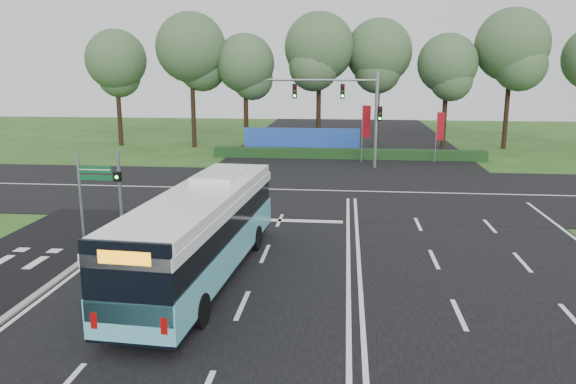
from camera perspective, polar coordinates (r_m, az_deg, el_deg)
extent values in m
plane|color=#26511B|center=(22.30, 6.14, -6.63)|extent=(120.00, 120.00, 0.00)
cube|color=black|center=(22.30, 6.14, -6.58)|extent=(20.00, 120.00, 0.04)
cube|color=black|center=(33.87, 6.10, 0.07)|extent=(120.00, 14.00, 0.05)
cube|color=black|center=(23.03, -27.00, -7.27)|extent=(5.00, 18.00, 0.06)
cube|color=gray|center=(21.84, -21.65, -7.74)|extent=(0.25, 18.00, 0.12)
cube|color=#58BACC|center=(20.00, -8.64, -5.80)|extent=(3.24, 11.95, 1.08)
cube|color=black|center=(20.16, -8.60, -7.13)|extent=(3.22, 11.89, 0.30)
cube|color=black|center=(19.71, -8.74, -3.08)|extent=(3.13, 11.76, 0.93)
cube|color=white|center=(19.56, -8.79, -1.42)|extent=(3.24, 11.95, 0.34)
cube|color=white|center=(19.48, -8.83, -0.43)|extent=(3.16, 11.47, 0.34)
cube|color=white|center=(21.72, -6.81, 1.76)|extent=(1.77, 3.05, 0.25)
cube|color=black|center=(14.56, -16.05, -8.94)|extent=(2.39, 0.28, 2.16)
cube|color=orange|center=(14.29, -16.28, -6.42)|extent=(1.38, 0.15, 0.34)
cylinder|color=black|center=(23.54, -8.72, -4.36)|extent=(0.34, 1.04, 1.02)
cylinder|color=black|center=(22.93, -3.24, -4.69)|extent=(0.34, 1.04, 1.02)
cylinder|color=black|center=(17.37, -16.19, -10.97)|extent=(0.34, 1.04, 1.02)
cylinder|color=black|center=(16.54, -8.84, -11.83)|extent=(0.34, 1.04, 1.02)
cylinder|color=gray|center=(26.19, -16.69, 0.08)|extent=(0.15, 0.15, 3.77)
cube|color=black|center=(25.89, -16.93, 1.50)|extent=(0.35, 0.29, 0.43)
sphere|color=#19F233|center=(25.80, -17.02, 1.46)|extent=(0.15, 0.15, 0.15)
cylinder|color=gray|center=(25.00, -20.31, -0.64)|extent=(0.12, 0.12, 3.86)
cube|color=#0D4D26|center=(24.44, -19.02, 2.17)|extent=(1.45, 0.09, 0.29)
cube|color=#0D4D26|center=(24.50, -18.97, 1.39)|extent=(1.45, 0.09, 0.21)
cube|color=white|center=(24.41, -19.06, 2.15)|extent=(1.35, 0.03, 0.04)
cylinder|color=gray|center=(43.90, 7.53, 5.88)|extent=(0.07, 0.07, 4.56)
cube|color=maroon|center=(43.70, 7.99, 7.10)|extent=(0.59, 0.24, 2.43)
cylinder|color=gray|center=(45.14, 14.81, 5.41)|extent=(0.06, 0.06, 4.03)
cube|color=maroon|center=(45.06, 15.25, 6.46)|extent=(0.54, 0.12, 2.15)
cylinder|color=gray|center=(41.81, 8.96, 7.18)|extent=(0.24, 0.24, 7.00)
cylinder|color=gray|center=(41.62, 3.48, 11.29)|extent=(8.00, 0.16, 0.16)
cube|color=black|center=(41.61, 5.56, 10.15)|extent=(0.32, 0.28, 1.05)
cube|color=black|center=(41.78, 0.68, 10.22)|extent=(0.32, 0.28, 1.05)
cube|color=black|center=(41.78, 9.32, 7.85)|extent=(0.32, 0.28, 1.05)
cube|color=#123316|center=(46.10, 6.09, 3.87)|extent=(22.00, 1.20, 0.80)
cube|color=#2048AE|center=(48.62, 1.37, 5.22)|extent=(10.00, 0.30, 2.20)
cylinder|color=black|center=(55.89, -16.81, 8.43)|extent=(0.44, 0.44, 7.60)
sphere|color=#375632|center=(55.79, -17.08, 12.73)|extent=(5.60, 5.60, 5.60)
cylinder|color=black|center=(53.10, -9.63, 9.14)|extent=(0.44, 0.44, 8.60)
sphere|color=#375632|center=(53.04, -9.82, 14.27)|extent=(6.34, 6.34, 6.34)
cylinder|color=black|center=(52.58, -4.30, 8.52)|extent=(0.44, 0.44, 7.28)
sphere|color=#375632|center=(52.46, -4.37, 12.91)|extent=(5.37, 5.37, 5.37)
cylinder|color=black|center=(52.88, 3.13, 9.30)|extent=(0.44, 0.44, 8.65)
sphere|color=#375632|center=(52.83, 3.19, 14.49)|extent=(6.37, 6.37, 6.37)
cylinder|color=black|center=(53.89, 9.05, 9.03)|extent=(0.44, 0.44, 8.27)
sphere|color=#375632|center=(53.82, 9.22, 13.88)|extent=(6.09, 6.09, 6.09)
cylinder|color=black|center=(53.46, 15.64, 8.15)|extent=(0.44, 0.44, 7.26)
sphere|color=#375632|center=(53.34, 15.90, 12.45)|extent=(5.35, 5.35, 5.35)
cylinder|color=black|center=(54.97, 21.39, 8.66)|extent=(0.44, 0.44, 8.78)
sphere|color=#375632|center=(54.93, 21.80, 13.71)|extent=(6.47, 6.47, 6.47)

